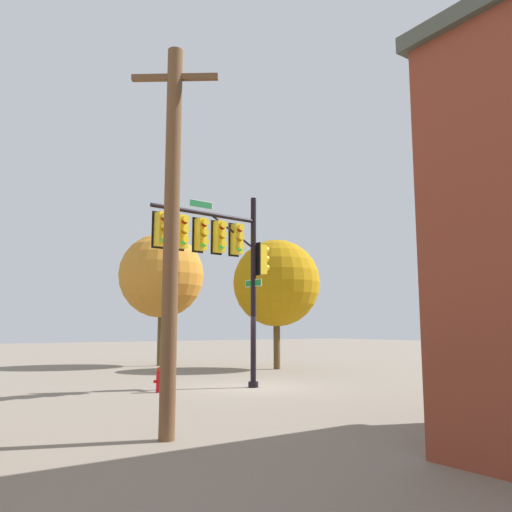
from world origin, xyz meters
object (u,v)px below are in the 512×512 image
at_px(signal_pole_assembly, 220,249).
at_px(fire_hydrant, 160,380).
at_px(tree_near, 276,283).
at_px(utility_pole, 171,230).
at_px(tree_far, 161,276).

relative_size(signal_pole_assembly, fire_hydrant, 8.32).
distance_m(fire_hydrant, tree_near, 11.17).
relative_size(fire_hydrant, tree_near, 0.12).
distance_m(utility_pole, fire_hydrant, 8.23).
relative_size(utility_pole, tree_near, 1.18).
xyz_separation_m(utility_pole, fire_hydrant, (-2.90, -6.80, -3.63)).
distance_m(signal_pole_assembly, fire_hydrant, 4.85).
bearing_deg(tree_far, tree_near, 125.80).
bearing_deg(signal_pole_assembly, utility_pole, 52.08).
bearing_deg(signal_pole_assembly, tree_near, -139.09).
distance_m(utility_pole, tree_near, 17.00).
relative_size(signal_pole_assembly, tree_far, 0.93).
height_order(signal_pole_assembly, utility_pole, utility_pole).
height_order(tree_near, tree_far, tree_far).
bearing_deg(tree_near, tree_far, -54.20).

